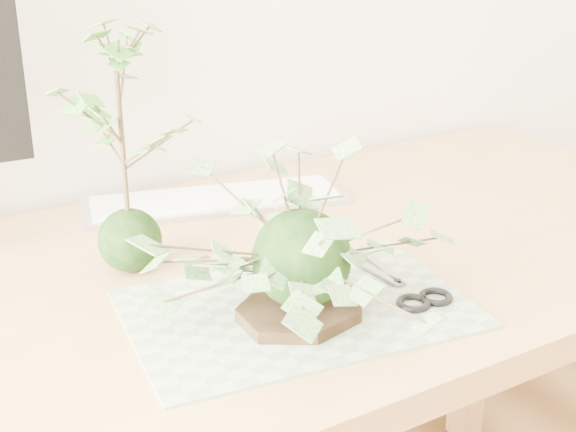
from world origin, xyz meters
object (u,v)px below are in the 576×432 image
object	(u,v)px
ivy_kokedama	(302,214)
keyboard	(215,200)
desk	(244,324)
maple_kokedama	(118,87)

from	to	relation	value
ivy_kokedama	keyboard	world-z (taller)	ivy_kokedama
desk	keyboard	distance (m)	0.26
desk	keyboard	bearing A→B (deg)	72.40
maple_kokedama	ivy_kokedama	bearing A→B (deg)	-61.72
keyboard	desk	bearing A→B (deg)	-92.47
ivy_kokedama	keyboard	distance (m)	0.41
ivy_kokedama	desk	bearing A→B (deg)	87.74
ivy_kokedama	maple_kokedama	world-z (taller)	maple_kokedama
ivy_kokedama	maple_kokedama	distance (m)	0.28
desk	ivy_kokedama	world-z (taller)	ivy_kokedama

